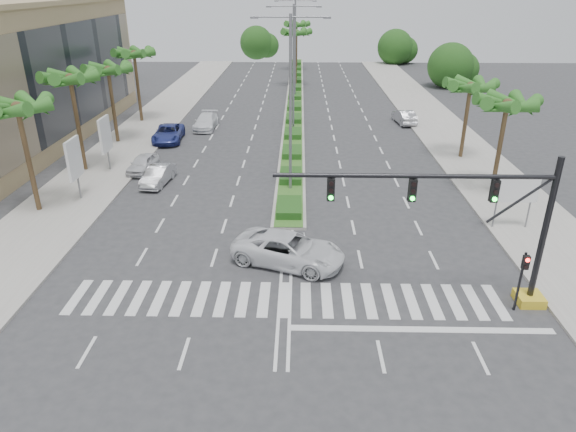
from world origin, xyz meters
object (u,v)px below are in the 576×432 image
car_parked_b (158,175)px  car_crossing (289,249)px  car_parked_d (206,122)px  car_parked_c (168,133)px  car_right (404,117)px  car_parked_a (143,164)px

car_parked_b → car_crossing: (10.01, -11.71, 0.15)m
car_parked_d → car_parked_c: bearing=-119.5°
car_parked_d → car_parked_b: bearing=-91.7°
car_crossing → car_parked_b: bearing=60.8°
car_right → car_parked_a: bearing=26.8°
car_parked_a → car_right: (23.60, 15.90, 0.06)m
car_parked_b → car_parked_c: car_parked_c is taller
car_parked_a → car_right: bearing=40.8°
car_parked_c → car_parked_d: car_parked_c is taller
car_parked_a → car_crossing: car_crossing is taller
car_parked_c → car_parked_d: (2.80, 4.65, -0.02)m
car_parked_d → car_right: (20.80, 2.57, 0.00)m
car_crossing → car_right: (11.69, 30.32, -0.10)m
car_parked_b → car_parked_c: 11.54m
car_parked_c → car_parked_a: bearing=-93.9°
car_parked_d → car_crossing: (9.10, -27.75, 0.10)m
car_parked_a → car_parked_d: (2.80, 13.33, 0.06)m
car_parked_c → car_crossing: car_crossing is taller
car_parked_d → car_crossing: size_ratio=0.84×
car_crossing → car_parked_d: bearing=38.5°
car_parked_b → car_parked_c: bearing=106.5°
car_parked_d → car_right: bearing=8.6°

